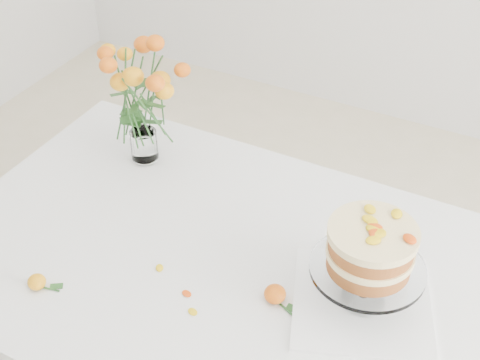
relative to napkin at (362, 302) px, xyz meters
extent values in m
cube|color=tan|center=(-0.35, -0.02, -0.03)|extent=(1.40, 0.90, 0.04)
cylinder|color=tan|center=(-0.97, 0.35, -0.41)|extent=(0.06, 0.06, 0.71)
cylinder|color=tan|center=(0.27, 0.35, -0.41)|extent=(0.06, 0.06, 0.71)
cube|color=white|center=(-0.35, -0.02, -0.01)|extent=(1.42, 0.92, 0.01)
cube|color=white|center=(-0.35, 0.44, -0.11)|extent=(1.42, 0.01, 0.20)
cube|color=white|center=(-1.06, -0.02, -0.11)|extent=(0.01, 0.92, 0.20)
cube|color=white|center=(0.00, 0.00, 0.00)|extent=(0.40, 0.40, 0.01)
cylinder|color=white|center=(0.00, 0.00, 0.06)|extent=(0.03, 0.03, 0.08)
cylinder|color=white|center=(0.00, 0.00, 0.11)|extent=(0.25, 0.25, 0.01)
cylinder|color=#935421|center=(0.00, 0.00, 0.13)|extent=(0.22, 0.22, 0.04)
cylinder|color=#F0E69B|center=(0.00, 0.00, 0.16)|extent=(0.23, 0.23, 0.02)
cylinder|color=#935421|center=(0.00, 0.00, 0.19)|extent=(0.22, 0.22, 0.04)
cylinder|color=#F0E69B|center=(0.00, 0.00, 0.21)|extent=(0.24, 0.24, 0.02)
cylinder|color=white|center=(-0.74, 0.23, 0.00)|extent=(0.06, 0.06, 0.01)
cylinder|color=white|center=(-0.74, 0.23, 0.05)|extent=(0.08, 0.08, 0.09)
ellipsoid|color=orange|center=(-0.68, -0.30, 0.01)|extent=(0.04, 0.04, 0.04)
cylinder|color=#265321|center=(-0.65, -0.29, 0.00)|extent=(0.05, 0.01, 0.00)
ellipsoid|color=orange|center=(-0.18, -0.08, 0.02)|extent=(0.05, 0.05, 0.04)
cylinder|color=#265321|center=(-0.15, -0.10, 0.00)|extent=(0.06, 0.03, 0.01)
ellipsoid|color=yellow|center=(-0.47, -0.12, 0.00)|extent=(0.03, 0.02, 0.00)
ellipsoid|color=yellow|center=(-0.37, -0.16, 0.00)|extent=(0.03, 0.02, 0.00)
ellipsoid|color=yellow|center=(-0.33, -0.20, 0.00)|extent=(0.03, 0.02, 0.00)
camera|label=1|loc=(0.23, -1.03, 1.15)|focal=50.00mm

